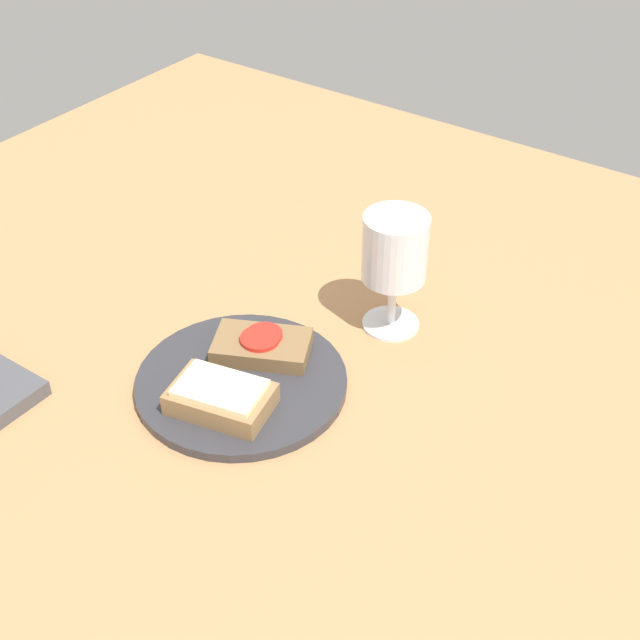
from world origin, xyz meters
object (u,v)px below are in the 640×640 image
at_px(sandwich_with_cheese, 221,397).
at_px(wine_glass, 395,254).
at_px(plate, 243,383).
at_px(sandwich_with_tomato, 262,345).

relative_size(sandwich_with_cheese, wine_glass, 0.78).
height_order(plate, sandwich_with_cheese, sandwich_with_cheese).
height_order(sandwich_with_tomato, sandwich_with_cheese, sandwich_with_cheese).
xyz_separation_m(plate, wine_glass, (0.19, -0.07, 0.10)).
height_order(sandwich_with_cheese, wine_glass, wine_glass).
bearing_deg(sandwich_with_tomato, wine_glass, -31.02).
bearing_deg(sandwich_with_tomato, plate, -167.55).
bearing_deg(sandwich_with_cheese, sandwich_with_tomato, 12.41).
bearing_deg(sandwich_with_cheese, wine_glass, -15.04).
xyz_separation_m(sandwich_with_tomato, wine_glass, (0.14, -0.08, 0.08)).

